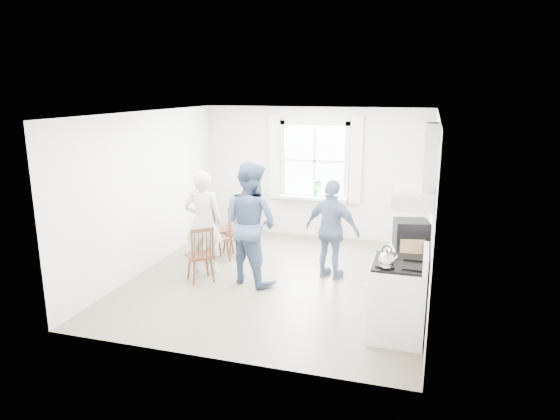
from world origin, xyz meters
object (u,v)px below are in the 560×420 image
at_px(low_cabinet, 406,281).
at_px(person_left, 203,222).
at_px(gas_stove, 398,298).
at_px(stereo_stack, 411,234).
at_px(windsor_chair_a, 237,226).
at_px(windsor_chair_c, 202,249).
at_px(person_mid, 251,223).
at_px(person_right, 332,230).
at_px(windsor_chair_b, 212,232).

distance_m(low_cabinet, person_left, 3.32).
bearing_deg(gas_stove, low_cabinet, 84.32).
distance_m(stereo_stack, windsor_chair_a, 3.44).
relative_size(windsor_chair_c, person_left, 0.53).
bearing_deg(windsor_chair_a, person_mid, -58.66).
bearing_deg(person_left, person_right, 176.01).
height_order(gas_stove, person_right, person_right).
relative_size(stereo_stack, windsor_chair_b, 0.56).
xyz_separation_m(person_left, person_mid, (0.87, -0.17, 0.10)).
relative_size(stereo_stack, person_left, 0.29).
xyz_separation_m(gas_stove, windsor_chair_a, (-2.96, 2.23, 0.08)).
relative_size(windsor_chair_c, person_right, 0.57).
relative_size(windsor_chair_b, person_left, 0.53).
xyz_separation_m(windsor_chair_a, person_right, (1.83, -0.56, 0.23)).
bearing_deg(person_left, low_cabinet, 155.55).
bearing_deg(low_cabinet, person_left, 169.26).
bearing_deg(person_mid, gas_stove, 176.15).
relative_size(gas_stove, person_right, 0.71).
bearing_deg(windsor_chair_b, low_cabinet, -18.37).
distance_m(stereo_stack, person_right, 1.57).
height_order(windsor_chair_a, person_right, person_right).
bearing_deg(windsor_chair_b, person_mid, -34.48).
bearing_deg(windsor_chair_c, low_cabinet, -3.15).
xyz_separation_m(windsor_chair_a, person_mid, (0.66, -1.08, 0.38)).
bearing_deg(person_right, low_cabinet, 159.09).
distance_m(windsor_chair_a, person_mid, 1.32).
relative_size(windsor_chair_a, person_left, 0.55).
bearing_deg(windsor_chair_c, person_mid, 21.56).
distance_m(gas_stove, stereo_stack, 0.95).
distance_m(windsor_chair_b, person_mid, 1.23).
xyz_separation_m(windsor_chair_a, windsor_chair_c, (-0.05, -1.36, -0.01)).
relative_size(person_left, person_mid, 0.89).
relative_size(stereo_stack, person_mid, 0.26).
xyz_separation_m(gas_stove, stereo_stack, (0.09, 0.72, 0.61)).
xyz_separation_m(low_cabinet, person_left, (-3.24, 0.61, 0.40)).
distance_m(windsor_chair_b, person_right, 2.14).
height_order(windsor_chair_a, windsor_chair_c, windsor_chair_a).
bearing_deg(person_right, windsor_chair_c, 40.80).
xyz_separation_m(gas_stove, windsor_chair_b, (-3.25, 1.80, 0.06)).
height_order(windsor_chair_b, windsor_chair_c, windsor_chair_c).
bearing_deg(person_mid, stereo_stack, -167.38).
height_order(windsor_chair_a, person_mid, person_mid).
xyz_separation_m(windsor_chair_c, person_mid, (0.71, 0.28, 0.40)).
bearing_deg(stereo_stack, person_left, 169.74).
relative_size(windsor_chair_a, windsor_chair_b, 1.04).
bearing_deg(gas_stove, windsor_chair_c, 163.87).
bearing_deg(person_mid, low_cabinet, -168.03).
xyz_separation_m(stereo_stack, windsor_chair_b, (-3.34, 1.08, -0.55)).
height_order(stereo_stack, windsor_chair_c, stereo_stack).
relative_size(gas_stove, windsor_chair_a, 1.21).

